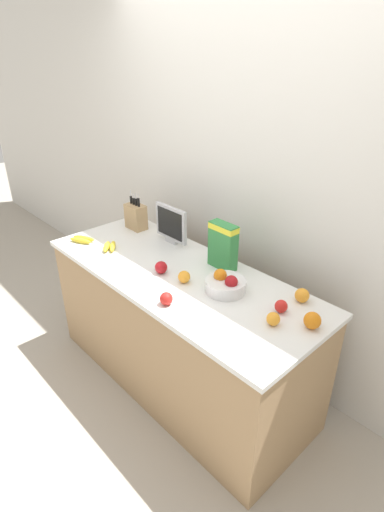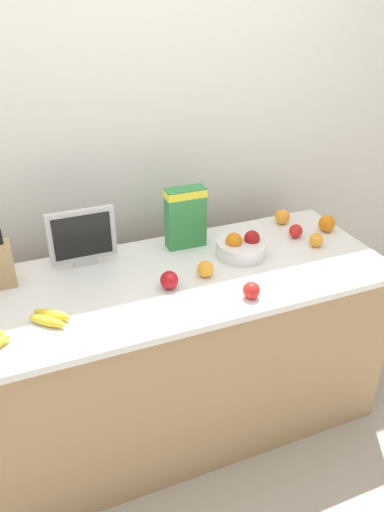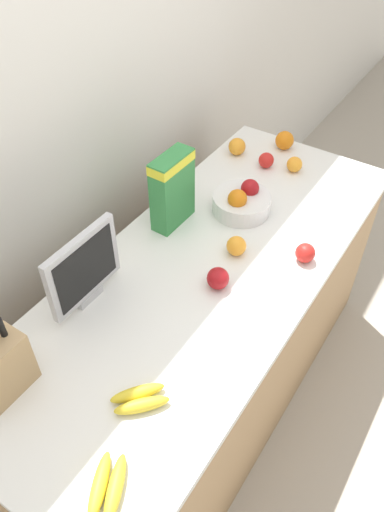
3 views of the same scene
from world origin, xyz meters
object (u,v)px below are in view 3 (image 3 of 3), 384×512
object	(u,v)px
fruit_bowl	(242,202)
apple_rear	(305,253)
apple_rightmost	(218,278)
banana_bunch_left	(107,487)
orange_front_left	(285,140)
orange_front_center	(237,147)
orange_near_bowl	(295,165)
small_monitor	(84,269)
orange_front_right	(236,246)
banana_bunch_right	(140,399)
cereal_box	(172,187)
knife_block	(0,367)
apple_leftmost	(266,160)

from	to	relation	value
fruit_bowl	apple_rear	world-z (taller)	fruit_bowl
apple_rightmost	apple_rear	distance (m)	0.34
banana_bunch_left	orange_front_left	bearing A→B (deg)	11.30
apple_rightmost	orange_front_center	bearing A→B (deg)	25.32
orange_front_left	orange_near_bowl	bearing A→B (deg)	-139.52
orange_front_left	orange_near_bowl	world-z (taller)	orange_front_left
orange_front_center	orange_front_left	distance (m)	0.23
small_monitor	apple_rightmost	world-z (taller)	small_monitor
banana_bunch_left	apple_rear	xyz separation A→B (m)	(1.01, -0.06, 0.02)
apple_rear	orange_front_right	world-z (taller)	orange_front_right
banana_bunch_right	orange_front_left	bearing A→B (deg)	9.97
banana_bunch_left	banana_bunch_right	size ratio (longest dim) A/B	1.13
cereal_box	knife_block	bearing A→B (deg)	-176.91
knife_block	orange_front_center	distance (m)	1.43
knife_block	apple_rear	bearing A→B (deg)	-27.40
banana_bunch_left	apple_rear	world-z (taller)	apple_rear
fruit_bowl	orange_front_right	distance (m)	0.25
orange_front_left	orange_front_center	bearing A→B (deg)	135.47
apple_rear	orange_front_right	xyz separation A→B (m)	(-0.10, 0.22, 0.00)
banana_bunch_right	apple_leftmost	distance (m)	1.26
small_monitor	apple_leftmost	xyz separation A→B (m)	(1.03, -0.12, -0.11)
apple_rightmost	apple_rear	xyz separation A→B (m)	(0.28, -0.19, -0.00)
apple_rightmost	orange_front_right	distance (m)	0.18
apple_leftmost	apple_rightmost	xyz separation A→B (m)	(-0.74, -0.20, 0.00)
orange_front_center	apple_rear	bearing A→B (deg)	-130.92
apple_rightmost	apple_rear	size ratio (longest dim) A/B	1.08
cereal_box	apple_rear	distance (m)	0.54
apple_rear	fruit_bowl	bearing A→B (deg)	69.30
knife_block	orange_near_bowl	world-z (taller)	knife_block
apple_leftmost	orange_front_right	distance (m)	0.59
knife_block	orange_front_center	xyz separation A→B (m)	(1.42, 0.06, -0.06)
banana_bunch_left	apple_rightmost	size ratio (longest dim) A/B	2.43
apple_leftmost	orange_near_bowl	bearing A→B (deg)	-72.68
banana_bunch_left	banana_bunch_right	xyz separation A→B (m)	(0.23, 0.08, 0.00)
cereal_box	apple_rear	size ratio (longest dim) A/B	4.12
apple_rightmost	orange_near_bowl	bearing A→B (deg)	5.59
cereal_box	banana_bunch_left	xyz separation A→B (m)	(-0.93, -0.46, -0.14)
cereal_box	fruit_bowl	xyz separation A→B (m)	(0.20, -0.19, -0.12)
apple_leftmost	orange_near_bowl	size ratio (longest dim) A/B	0.99
apple_leftmost	orange_front_center	distance (m)	0.16
fruit_bowl	orange_front_left	bearing A→B (deg)	6.94
apple_rear	apple_leftmost	bearing A→B (deg)	40.52
small_monitor	banana_bunch_left	bearing A→B (deg)	-134.24
knife_block	small_monitor	xyz separation A→B (m)	(0.38, 0.03, 0.05)
cereal_box	banana_bunch_left	world-z (taller)	cereal_box
banana_bunch_left	orange_front_left	world-z (taller)	orange_front_left
orange_near_bowl	fruit_bowl	bearing A→B (deg)	170.80
apple_rightmost	orange_front_left	size ratio (longest dim) A/B	0.90
fruit_bowl	apple_rear	distance (m)	0.35
small_monitor	apple_rightmost	xyz separation A→B (m)	(0.29, -0.32, -0.10)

